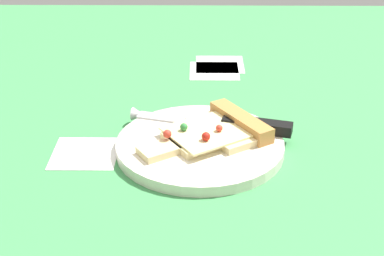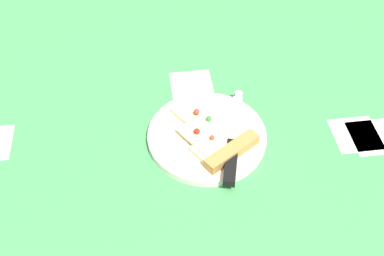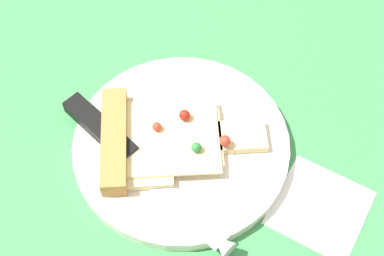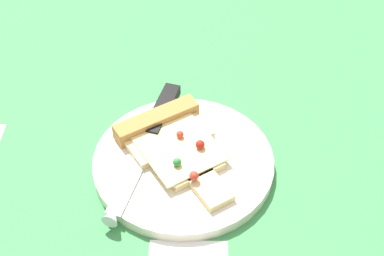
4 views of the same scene
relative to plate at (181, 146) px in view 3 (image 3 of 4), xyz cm
name	(u,v)px [view 3 (image 3 of 4)]	position (x,y,z in cm)	size (l,w,h in cm)	color
ground_plane	(137,88)	(9.37, -5.39, -2.26)	(158.32, 158.32, 3.00)	#3D8C4C
plate	(181,146)	(0.00, 0.00, 0.00)	(23.34, 23.34, 1.52)	silver
pizza_slice	(157,140)	(2.15, 1.40, 1.55)	(18.84, 16.01, 2.49)	beige
knife	(129,156)	(3.73, 4.42, 1.36)	(23.70, 8.38, 2.45)	silver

